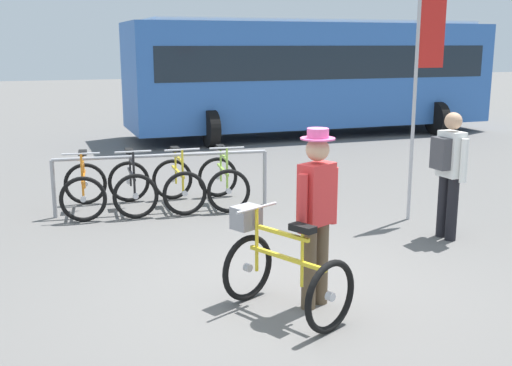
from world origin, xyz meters
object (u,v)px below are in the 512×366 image
object	(u,v)px
person_with_featured_bike	(316,211)
featured_bicycle	(280,267)
racked_bike_orange	(84,189)
pedestrian_with_backpack	(449,168)
bus_distant	(312,71)
racked_bike_yellow	(178,184)
banner_flag	(425,62)
racked_bike_lime	(223,181)
racked_bike_black	(132,186)

from	to	relation	value
person_with_featured_bike	featured_bicycle	bearing A→B (deg)	-175.86
racked_bike_orange	pedestrian_with_backpack	size ratio (longest dim) A/B	0.70
pedestrian_with_backpack	bus_distant	bearing A→B (deg)	76.01
racked_bike_yellow	person_with_featured_bike	size ratio (longest dim) A/B	0.65
featured_bicycle	person_with_featured_bike	xyz separation A→B (m)	(0.38, 0.03, 0.50)
person_with_featured_bike	pedestrian_with_backpack	xyz separation A→B (m)	(2.49, 1.39, -0.01)
racked_bike_yellow	pedestrian_with_backpack	bearing A→B (deg)	-43.10
person_with_featured_bike	pedestrian_with_backpack	bearing A→B (deg)	29.18
person_with_featured_bike	banner_flag	size ratio (longest dim) A/B	0.54
featured_bicycle	racked_bike_yellow	bearing A→B (deg)	90.61
racked_bike_lime	racked_bike_orange	bearing A→B (deg)	174.45
racked_bike_orange	pedestrian_with_backpack	xyz separation A→B (m)	(4.30, -2.86, 0.57)
pedestrian_with_backpack	racked_bike_black	bearing A→B (deg)	142.27
racked_bike_orange	racked_bike_black	bearing A→B (deg)	-5.55
racked_bike_orange	racked_bike_black	size ratio (longest dim) A/B	1.01
racked_bike_orange	racked_bike_lime	bearing A→B (deg)	-5.55
racked_bike_black	featured_bicycle	bearing A→B (deg)	-80.02
person_with_featured_bike	banner_flag	xyz separation A→B (m)	(2.68, 2.33, 1.28)
featured_bicycle	bus_distant	xyz separation A→B (m)	(5.19, 10.76, 1.30)
racked_bike_orange	pedestrian_with_backpack	distance (m)	5.20
racked_bike_lime	pedestrian_with_backpack	bearing A→B (deg)	-50.18
racked_bike_black	racked_bike_yellow	bearing A→B (deg)	-5.55
racked_bike_yellow	racked_bike_lime	world-z (taller)	same
racked_bike_lime	bus_distant	world-z (taller)	bus_distant
racked_bike_yellow	banner_flag	bearing A→B (deg)	-29.87
bus_distant	banner_flag	world-z (taller)	banner_flag
racked_bike_black	racked_bike_lime	xyz separation A→B (m)	(1.39, -0.14, -0.00)
racked_bike_black	featured_bicycle	distance (m)	4.27
featured_bicycle	racked_bike_orange	bearing A→B (deg)	108.58
racked_bike_orange	banner_flag	distance (m)	5.23
racked_bike_orange	racked_bike_black	distance (m)	0.70
bus_distant	racked_bike_black	bearing A→B (deg)	-132.18
racked_bike_yellow	banner_flag	world-z (taller)	banner_flag
racked_bike_orange	banner_flag	size ratio (longest dim) A/B	0.36
racked_bike_yellow	racked_bike_lime	distance (m)	0.70
racked_bike_lime	bus_distant	distance (m)	8.20
racked_bike_yellow	featured_bicycle	size ratio (longest dim) A/B	0.88
racked_bike_lime	banner_flag	world-z (taller)	banner_flag
racked_bike_orange	person_with_featured_bike	world-z (taller)	person_with_featured_bike
racked_bike_black	featured_bicycle	xyz separation A→B (m)	(0.74, -4.21, 0.08)
person_with_featured_bike	racked_bike_orange	bearing A→B (deg)	113.11
racked_bike_black	pedestrian_with_backpack	size ratio (longest dim) A/B	0.69
featured_bicycle	bus_distant	size ratio (longest dim) A/B	0.13
racked_bike_orange	racked_bike_lime	xyz separation A→B (m)	(2.09, -0.20, -0.00)
featured_bicycle	person_with_featured_bike	bearing A→B (deg)	4.14
racked_bike_black	featured_bicycle	size ratio (longest dim) A/B	0.90
racked_bike_black	person_with_featured_bike	xyz separation A→B (m)	(1.12, -4.18, 0.58)
person_with_featured_bike	racked_bike_yellow	bearing A→B (deg)	95.83
racked_bike_orange	racked_bike_yellow	distance (m)	1.40
racked_bike_black	bus_distant	distance (m)	8.94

